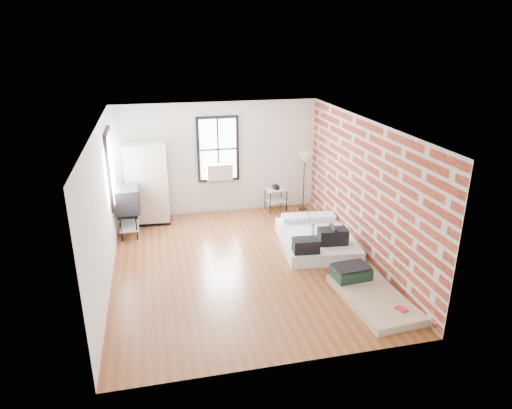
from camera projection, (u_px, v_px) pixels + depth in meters
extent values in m
plane|color=brown|center=(242.00, 265.00, 9.10)|extent=(6.00, 6.00, 0.00)
cube|color=silver|center=(218.00, 159.00, 11.34)|extent=(5.00, 0.01, 2.80)
cube|color=silver|center=(286.00, 277.00, 5.87)|extent=(5.00, 0.01, 2.80)
cube|color=silver|center=(103.00, 210.00, 8.09)|extent=(0.01, 6.00, 2.80)
cube|color=maroon|center=(364.00, 189.00, 9.13)|extent=(0.02, 6.00, 2.80)
cube|color=white|center=(240.00, 125.00, 8.11)|extent=(5.00, 6.00, 0.01)
cube|color=white|center=(218.00, 149.00, 11.21)|extent=(0.90, 0.02, 1.50)
cube|color=black|center=(198.00, 150.00, 11.13)|extent=(0.07, 0.08, 1.64)
cube|color=black|center=(237.00, 148.00, 11.33)|extent=(0.07, 0.08, 1.64)
cube|color=black|center=(217.00, 117.00, 10.95)|extent=(0.90, 0.08, 0.07)
cube|color=black|center=(219.00, 179.00, 11.51)|extent=(0.90, 0.08, 0.07)
cube|color=black|center=(218.00, 149.00, 11.20)|extent=(0.04, 0.02, 1.50)
cube|color=black|center=(218.00, 149.00, 11.20)|extent=(0.90, 0.02, 0.04)
cube|color=silver|center=(219.00, 171.00, 11.29)|extent=(0.62, 0.30, 0.40)
cube|color=white|center=(111.00, 168.00, 9.65)|extent=(0.02, 0.90, 1.50)
cube|color=black|center=(109.00, 175.00, 9.21)|extent=(0.08, 0.07, 1.64)
cube|color=black|center=(112.00, 162.00, 10.09)|extent=(0.08, 0.07, 1.64)
cube|color=black|center=(106.00, 132.00, 9.37)|extent=(0.08, 0.90, 0.07)
cube|color=black|center=(114.00, 203.00, 9.93)|extent=(0.08, 0.90, 0.07)
cube|color=black|center=(112.00, 168.00, 9.66)|extent=(0.02, 0.04, 1.50)
cube|color=black|center=(112.00, 168.00, 9.66)|extent=(0.02, 0.90, 0.04)
cube|color=white|center=(316.00, 240.00, 9.89)|extent=(1.69, 2.16, 0.27)
cube|color=white|center=(295.00, 218.00, 10.52)|extent=(0.62, 0.43, 0.13)
cube|color=white|center=(322.00, 217.00, 10.59)|extent=(0.62, 0.43, 0.13)
cube|color=black|center=(333.00, 236.00, 9.36)|extent=(0.62, 0.40, 0.32)
cylinder|color=black|center=(333.00, 228.00, 9.30)|extent=(0.12, 0.38, 0.08)
cube|color=black|center=(306.00, 245.00, 9.00)|extent=(0.54, 0.37, 0.28)
cylinder|color=#ADD0DE|center=(313.00, 230.00, 9.74)|extent=(0.07, 0.07, 0.23)
cylinder|color=#16579E|center=(313.00, 225.00, 9.69)|extent=(0.04, 0.04, 0.03)
cube|color=tan|center=(374.00, 298.00, 7.82)|extent=(1.08, 1.84, 0.14)
cube|color=#142E21|center=(351.00, 273.00, 8.32)|extent=(0.69, 0.52, 0.21)
cube|color=black|center=(352.00, 267.00, 8.27)|extent=(0.65, 0.48, 0.04)
cube|color=red|center=(401.00, 309.00, 7.39)|extent=(0.18, 0.22, 0.02)
cube|color=black|center=(150.00, 221.00, 11.15)|extent=(1.03, 0.65, 0.06)
cube|color=beige|center=(147.00, 183.00, 10.80)|extent=(0.99, 0.60, 1.90)
cylinder|color=black|center=(270.00, 203.00, 11.55)|extent=(0.02, 0.02, 0.57)
cylinder|color=black|center=(287.00, 201.00, 11.70)|extent=(0.02, 0.02, 0.57)
cylinder|color=black|center=(265.00, 199.00, 11.86)|extent=(0.02, 0.02, 0.57)
cylinder|color=black|center=(281.00, 197.00, 12.01)|extent=(0.02, 0.02, 0.57)
cube|color=silver|center=(276.00, 190.00, 11.68)|extent=(0.58, 0.49, 0.02)
cube|color=silver|center=(276.00, 201.00, 11.79)|extent=(0.55, 0.46, 0.02)
cube|color=black|center=(276.00, 187.00, 11.66)|extent=(0.15, 0.20, 0.10)
cylinder|color=#302010|center=(303.00, 208.00, 11.96)|extent=(0.22, 0.22, 0.03)
cylinder|color=#302010|center=(304.00, 184.00, 11.72)|extent=(0.03, 0.03, 1.34)
cone|color=tan|center=(305.00, 157.00, 11.47)|extent=(0.33, 0.33, 0.29)
cylinder|color=black|center=(121.00, 230.00, 10.03)|extent=(0.03, 0.03, 0.55)
cylinder|color=black|center=(137.00, 228.00, 10.10)|extent=(0.03, 0.03, 0.55)
cylinder|color=black|center=(122.00, 219.00, 10.63)|extent=(0.03, 0.03, 0.55)
cylinder|color=black|center=(137.00, 217.00, 10.71)|extent=(0.03, 0.03, 0.55)
cube|color=black|center=(128.00, 212.00, 10.27)|extent=(0.45, 0.80, 0.03)
cube|color=silver|center=(129.00, 226.00, 10.39)|extent=(0.43, 0.78, 0.02)
cube|color=black|center=(127.00, 200.00, 10.17)|extent=(0.56, 0.65, 0.55)
cube|color=black|center=(139.00, 199.00, 10.23)|extent=(0.02, 0.53, 0.44)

